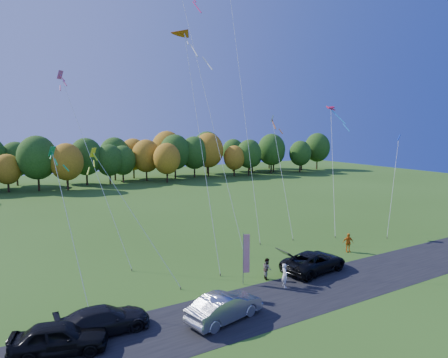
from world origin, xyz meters
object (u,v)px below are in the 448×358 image
black_suv (314,262)px  person_east (348,243)px  feather_flag (246,253)px  silver_sedan (225,307)px

black_suv → person_east: person_east is taller
person_east → feather_flag: (-12.43, -1.47, 1.48)m
silver_sedan → person_east: person_east is taller
black_suv → silver_sedan: 10.88m
person_east → silver_sedan: bearing=-137.7°
silver_sedan → feather_flag: bearing=-58.6°
black_suv → person_east: size_ratio=3.30×
silver_sedan → person_east: size_ratio=2.84×
black_suv → feather_flag: (-6.19, 0.66, 1.56)m
black_suv → feather_flag: size_ratio=1.51×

